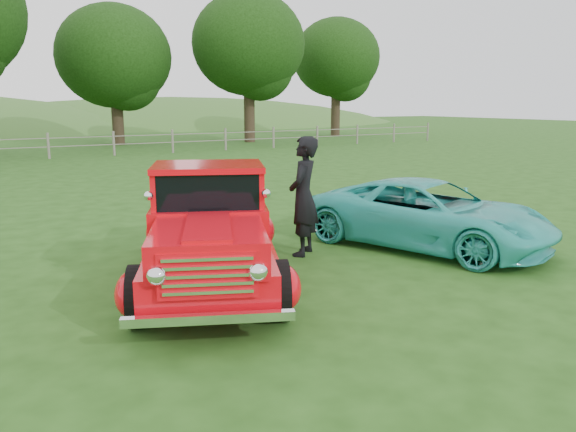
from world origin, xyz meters
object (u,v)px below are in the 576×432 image
tree_mid_east (248,44)px  man (303,196)px  red_pickup (210,231)px  teal_sedan (429,214)px  tree_far_east (336,58)px  tree_near_east (114,57)px

tree_mid_east → man: tree_mid_east is taller
tree_mid_east → red_pickup: size_ratio=1.79×
teal_sedan → tree_far_east: bearing=37.5°
red_pickup → man: bearing=41.8°
tree_far_east → teal_sedan: (-18.43, -28.89, -5.24)m
tree_far_east → man: bearing=-126.3°
red_pickup → teal_sedan: 4.28m
tree_near_east → tree_mid_east: size_ratio=0.88×
man → teal_sedan: bearing=119.4°
tree_mid_east → teal_sedan: size_ratio=2.12×
tree_near_east → tree_mid_east: bearing=-14.0°
tree_far_east → man: size_ratio=4.29×
tree_mid_east → red_pickup: bearing=-117.9°
red_pickup → teal_sedan: bearing=22.4°
red_pickup → man: man is taller
teal_sedan → man: bearing=141.7°
red_pickup → tree_mid_east: bearing=85.4°
tree_near_east → man: bearing=-97.7°
tree_near_east → teal_sedan: (-1.43, -27.89, -4.63)m
tree_near_east → tree_far_east: 17.04m
tree_near_east → tree_mid_east: tree_mid_east is taller
teal_sedan → tree_mid_east: bearing=50.0°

